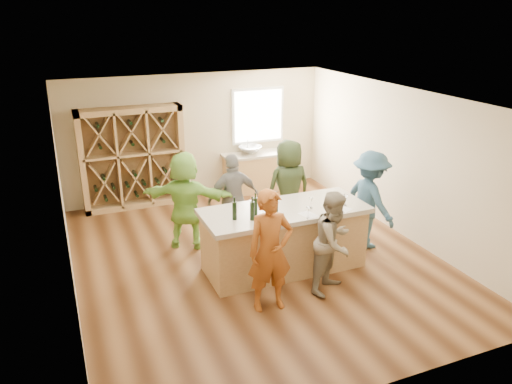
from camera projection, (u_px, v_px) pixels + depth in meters
name	position (u px, v px, depth m)	size (l,w,h in m)	color
floor	(255.00, 260.00, 8.81)	(6.00, 7.00, 0.10)	brown
ceiling	(255.00, 95.00, 7.80)	(6.00, 7.00, 0.10)	white
wall_back	(196.00, 135.00, 11.38)	(6.00, 0.10, 2.80)	#CAB792
wall_front	(384.00, 286.00, 5.23)	(6.00, 0.10, 2.80)	#CAB792
wall_left	(60.00, 209.00, 7.21)	(0.10, 7.00, 2.80)	#CAB792
wall_right	(404.00, 162.00, 9.40)	(0.10, 7.00, 2.80)	#CAB792
window_frame	(258.00, 116.00, 11.73)	(1.30, 0.06, 1.30)	white
window_pane	(258.00, 116.00, 11.70)	(1.18, 0.01, 1.18)	white
wine_rack	(133.00, 158.00, 10.70)	(2.20, 0.45, 2.20)	tan
back_counter_base	(258.00, 173.00, 11.92)	(1.60, 0.58, 0.86)	tan
back_counter_top	(258.00, 154.00, 11.76)	(1.70, 0.62, 0.06)	#B9AE97
sink	(250.00, 150.00, 11.64)	(0.54, 0.54, 0.19)	silver
faucet	(248.00, 146.00, 11.78)	(0.02, 0.02, 0.30)	silver
tasting_counter_base	(284.00, 241.00, 8.28)	(2.60, 1.00, 1.00)	tan
tasting_counter_top	(285.00, 211.00, 8.10)	(2.72, 1.12, 0.08)	#B9AE97
wine_bottle_a	(235.00, 211.00, 7.61)	(0.07, 0.07, 0.29)	black
wine_bottle_b	(252.00, 211.00, 7.60)	(0.07, 0.07, 0.30)	black
wine_bottle_c	(255.00, 206.00, 7.78)	(0.07, 0.07, 0.29)	black
wine_bottle_e	(276.00, 205.00, 7.87)	(0.07, 0.07, 0.28)	black
wine_glass_b	(308.00, 213.00, 7.68)	(0.07, 0.07, 0.18)	white
wine_glass_c	(334.00, 206.00, 7.94)	(0.07, 0.07, 0.17)	white
wine_glass_d	(311.00, 203.00, 8.07)	(0.06, 0.06, 0.17)	white
wine_glass_e	(346.00, 200.00, 8.18)	(0.08, 0.08, 0.20)	white
tasting_menu_a	(273.00, 220.00, 7.63)	(0.23, 0.31, 0.00)	white
tasting_menu_b	(308.00, 215.00, 7.83)	(0.21, 0.29, 0.00)	white
tasting_menu_c	(342.00, 208.00, 8.08)	(0.21, 0.28, 0.00)	white
person_near_left	(270.00, 251.00, 7.04)	(0.66, 0.49, 1.82)	#994C19
person_near_right	(334.00, 242.00, 7.54)	(0.78, 0.43, 1.61)	gray
person_server	(370.00, 200.00, 8.93)	(1.16, 0.54, 1.80)	#335972
person_far_mid	(234.00, 198.00, 9.17)	(0.99, 0.51, 1.69)	slate
person_far_right	(288.00, 188.00, 9.47)	(0.90, 0.59, 1.85)	#263319
person_far_left	(186.00, 200.00, 8.93)	(1.67, 0.60, 1.80)	#8CC64C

